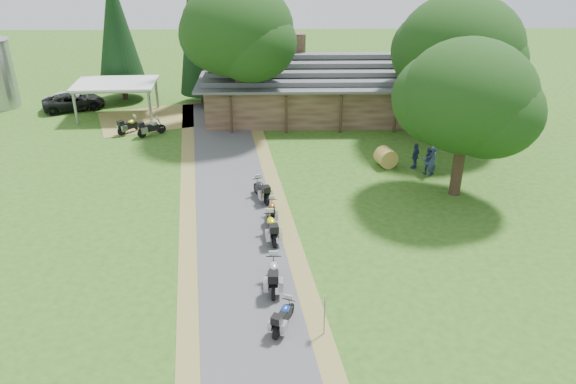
{
  "coord_description": "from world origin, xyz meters",
  "views": [
    {
      "loc": [
        1.42,
        -19.53,
        14.77
      ],
      "look_at": [
        1.9,
        6.6,
        1.6
      ],
      "focal_mm": 35.0,
      "sensor_mm": 36.0,
      "label": 1
    }
  ],
  "objects_px": {
    "motorcycle_row_e": "(261,189)",
    "motorcycle_row_b": "(273,273)",
    "carport": "(117,99)",
    "lodge": "(336,83)",
    "car_white_sedan": "(70,97)",
    "motorcycle_row_a": "(284,315)",
    "motorcycle_row_d": "(272,210)",
    "car_dark_suv": "(73,97)",
    "motorcycle_carport_a": "(129,125)",
    "motorcycle_carport_b": "(151,127)",
    "motorcycle_row_c": "(272,226)",
    "hay_bale": "(386,157)"
  },
  "relations": [
    {
      "from": "motorcycle_row_e",
      "to": "motorcycle_carport_a",
      "type": "height_order",
      "value": "motorcycle_row_e"
    },
    {
      "from": "motorcycle_row_a",
      "to": "motorcycle_row_d",
      "type": "distance_m",
      "value": 8.7
    },
    {
      "from": "motorcycle_row_b",
      "to": "car_white_sedan",
      "type": "bearing_deg",
      "value": 34.23
    },
    {
      "from": "hay_bale",
      "to": "car_white_sedan",
      "type": "bearing_deg",
      "value": 152.59
    },
    {
      "from": "car_dark_suv",
      "to": "motorcycle_row_d",
      "type": "relative_size",
      "value": 3.18
    },
    {
      "from": "motorcycle_row_a",
      "to": "car_white_sedan",
      "type": "bearing_deg",
      "value": 54.87
    },
    {
      "from": "lodge",
      "to": "car_white_sedan",
      "type": "xyz_separation_m",
      "value": [
        -21.92,
        1.96,
        -1.6
      ]
    },
    {
      "from": "car_white_sedan",
      "to": "motorcycle_carport_a",
      "type": "xyz_separation_m",
      "value": [
        6.38,
        -6.19,
        -0.22
      ]
    },
    {
      "from": "car_dark_suv",
      "to": "motorcycle_row_e",
      "type": "bearing_deg",
      "value": -158.22
    },
    {
      "from": "motorcycle_row_d",
      "to": "hay_bale",
      "type": "relative_size",
      "value": 1.37
    },
    {
      "from": "lodge",
      "to": "car_white_sedan",
      "type": "distance_m",
      "value": 22.07
    },
    {
      "from": "lodge",
      "to": "motorcycle_row_c",
      "type": "relative_size",
      "value": 10.49
    },
    {
      "from": "motorcycle_row_d",
      "to": "hay_bale",
      "type": "distance_m",
      "value": 9.96
    },
    {
      "from": "motorcycle_carport_b",
      "to": "carport",
      "type": "bearing_deg",
      "value": 92.03
    },
    {
      "from": "motorcycle_row_e",
      "to": "motorcycle_row_d",
      "type": "bearing_deg",
      "value": 172.25
    },
    {
      "from": "motorcycle_row_e",
      "to": "hay_bale",
      "type": "xyz_separation_m",
      "value": [
        7.88,
        4.49,
        -0.04
      ]
    },
    {
      "from": "motorcycle_row_a",
      "to": "motorcycle_carport_b",
      "type": "bearing_deg",
      "value": 46.74
    },
    {
      "from": "motorcycle_carport_b",
      "to": "hay_bale",
      "type": "height_order",
      "value": "motorcycle_carport_b"
    },
    {
      "from": "motorcycle_row_e",
      "to": "motorcycle_row_b",
      "type": "bearing_deg",
      "value": 162.32
    },
    {
      "from": "car_white_sedan",
      "to": "car_dark_suv",
      "type": "distance_m",
      "value": 0.86
    },
    {
      "from": "car_white_sedan",
      "to": "motorcycle_row_d",
      "type": "height_order",
      "value": "car_white_sedan"
    },
    {
      "from": "carport",
      "to": "hay_bale",
      "type": "relative_size",
      "value": 5.12
    },
    {
      "from": "car_white_sedan",
      "to": "motorcycle_row_d",
      "type": "distance_m",
      "value": 25.77
    },
    {
      "from": "motorcycle_row_a",
      "to": "motorcycle_carport_a",
      "type": "relative_size",
      "value": 0.96
    },
    {
      "from": "motorcycle_row_d",
      "to": "hay_bale",
      "type": "height_order",
      "value": "hay_bale"
    },
    {
      "from": "motorcycle_carport_a",
      "to": "motorcycle_carport_b",
      "type": "xyz_separation_m",
      "value": [
        1.71,
        -0.56,
        0.03
      ]
    },
    {
      "from": "car_dark_suv",
      "to": "motorcycle_row_d",
      "type": "bearing_deg",
      "value": -160.92
    },
    {
      "from": "motorcycle_row_c",
      "to": "hay_bale",
      "type": "bearing_deg",
      "value": -48.24
    },
    {
      "from": "car_dark_suv",
      "to": "motorcycle_row_c",
      "type": "bearing_deg",
      "value": -163.75
    },
    {
      "from": "lodge",
      "to": "motorcycle_carport_a",
      "type": "height_order",
      "value": "lodge"
    },
    {
      "from": "lodge",
      "to": "car_dark_suv",
      "type": "relative_size",
      "value": 4.01
    },
    {
      "from": "car_dark_suv",
      "to": "motorcycle_row_b",
      "type": "height_order",
      "value": "car_dark_suv"
    },
    {
      "from": "lodge",
      "to": "motorcycle_row_c",
      "type": "height_order",
      "value": "lodge"
    },
    {
      "from": "motorcycle_row_b",
      "to": "hay_bale",
      "type": "bearing_deg",
      "value": -28.76
    },
    {
      "from": "car_white_sedan",
      "to": "motorcycle_row_b",
      "type": "relative_size",
      "value": 2.38
    },
    {
      "from": "lodge",
      "to": "motorcycle_carport_b",
      "type": "xyz_separation_m",
      "value": [
        -13.83,
        -4.79,
        -1.79
      ]
    },
    {
      "from": "motorcycle_row_c",
      "to": "motorcycle_row_d",
      "type": "height_order",
      "value": "motorcycle_row_c"
    },
    {
      "from": "motorcycle_row_b",
      "to": "motorcycle_carport_a",
      "type": "bearing_deg",
      "value": 29.43
    },
    {
      "from": "motorcycle_carport_a",
      "to": "motorcycle_row_a",
      "type": "bearing_deg",
      "value": -110.81
    },
    {
      "from": "lodge",
      "to": "motorcycle_row_b",
      "type": "distance_m",
      "value": 24.01
    },
    {
      "from": "car_white_sedan",
      "to": "motorcycle_row_a",
      "type": "height_order",
      "value": "car_white_sedan"
    },
    {
      "from": "car_white_sedan",
      "to": "motorcycle_row_b",
      "type": "bearing_deg",
      "value": -153.5
    },
    {
      "from": "car_white_sedan",
      "to": "motorcycle_carport_a",
      "type": "distance_m",
      "value": 8.89
    },
    {
      "from": "lodge",
      "to": "motorcycle_row_b",
      "type": "height_order",
      "value": "lodge"
    },
    {
      "from": "carport",
      "to": "motorcycle_carport_a",
      "type": "distance_m",
      "value": 4.36
    },
    {
      "from": "carport",
      "to": "lodge",
      "type": "bearing_deg",
      "value": -1.6
    },
    {
      "from": "lodge",
      "to": "car_white_sedan",
      "type": "height_order",
      "value": "lodge"
    },
    {
      "from": "car_dark_suv",
      "to": "motorcycle_row_d",
      "type": "xyz_separation_m",
      "value": [
        16.43,
        -18.74,
        -0.45
      ]
    },
    {
      "from": "motorcycle_carport_a",
      "to": "carport",
      "type": "bearing_deg",
      "value": 66.67
    },
    {
      "from": "lodge",
      "to": "car_white_sedan",
      "type": "bearing_deg",
      "value": 174.89
    }
  ]
}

